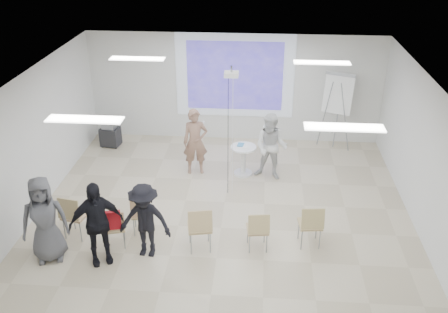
# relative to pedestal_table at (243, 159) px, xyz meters

# --- Properties ---
(floor) EXTENTS (8.00, 9.00, 0.10)m
(floor) POSITION_rel_pedestal_table_xyz_m (-0.35, -2.36, -0.48)
(floor) COLOR beige
(floor) RESTS_ON ground
(ceiling) EXTENTS (8.00, 9.00, 0.10)m
(ceiling) POSITION_rel_pedestal_table_xyz_m (-0.35, -2.36, 2.62)
(ceiling) COLOR white
(ceiling) RESTS_ON wall_back
(wall_back) EXTENTS (8.00, 0.10, 3.00)m
(wall_back) POSITION_rel_pedestal_table_xyz_m (-0.35, 2.19, 1.07)
(wall_back) COLOR silver
(wall_back) RESTS_ON floor
(wall_left) EXTENTS (0.10, 9.00, 3.00)m
(wall_left) POSITION_rel_pedestal_table_xyz_m (-4.40, -2.36, 1.07)
(wall_left) COLOR silver
(wall_left) RESTS_ON floor
(wall_right) EXTENTS (0.10, 9.00, 3.00)m
(wall_right) POSITION_rel_pedestal_table_xyz_m (3.70, -2.36, 1.07)
(wall_right) COLOR silver
(wall_right) RESTS_ON floor
(projection_halo) EXTENTS (3.20, 0.01, 2.30)m
(projection_halo) POSITION_rel_pedestal_table_xyz_m (-0.35, 2.13, 1.42)
(projection_halo) COLOR silver
(projection_halo) RESTS_ON wall_back
(projection_image) EXTENTS (2.60, 0.01, 1.90)m
(projection_image) POSITION_rel_pedestal_table_xyz_m (-0.35, 2.11, 1.42)
(projection_image) COLOR #4033AF
(projection_image) RESTS_ON wall_back
(pedestal_table) EXTENTS (0.72, 0.72, 0.78)m
(pedestal_table) POSITION_rel_pedestal_table_xyz_m (0.00, 0.00, 0.00)
(pedestal_table) COLOR silver
(pedestal_table) RESTS_ON floor
(player_left) EXTENTS (0.76, 0.58, 1.88)m
(player_left) POSITION_rel_pedestal_table_xyz_m (-1.17, 0.03, 0.51)
(player_left) COLOR #9A715E
(player_left) RESTS_ON floor
(player_right) EXTENTS (1.04, 0.91, 1.83)m
(player_right) POSITION_rel_pedestal_table_xyz_m (0.67, -0.11, 0.48)
(player_right) COLOR white
(player_right) RESTS_ON floor
(controller_left) EXTENTS (0.06, 0.12, 0.04)m
(controller_left) POSITION_rel_pedestal_table_xyz_m (-0.99, 0.28, 0.80)
(controller_left) COLOR white
(controller_left) RESTS_ON player_left
(controller_right) EXTENTS (0.07, 0.13, 0.04)m
(controller_right) POSITION_rel_pedestal_table_xyz_m (0.49, 0.14, 0.80)
(controller_right) COLOR white
(controller_right) RESTS_ON player_right
(chair_far_left) EXTENTS (0.53, 0.56, 0.96)m
(chair_far_left) POSITION_rel_pedestal_table_xyz_m (-3.21, -2.92, 0.13)
(chair_far_left) COLOR tan
(chair_far_left) RESTS_ON floor
(chair_left_mid) EXTENTS (0.49, 0.51, 0.84)m
(chair_left_mid) POSITION_rel_pedestal_table_xyz_m (-2.32, -3.17, 0.06)
(chair_left_mid) COLOR tan
(chair_left_mid) RESTS_ON floor
(chair_left_inner) EXTENTS (0.46, 0.49, 0.84)m
(chair_left_inner) POSITION_rel_pedestal_table_xyz_m (-1.91, -2.67, 0.07)
(chair_left_inner) COLOR tan
(chair_left_inner) RESTS_ON floor
(chair_center) EXTENTS (0.54, 0.57, 0.96)m
(chair_center) POSITION_rel_pedestal_table_xyz_m (-0.68, -3.14, 0.14)
(chair_center) COLOR tan
(chair_center) RESTS_ON floor
(chair_right_inner) EXTENTS (0.46, 0.49, 0.87)m
(chair_right_inner) POSITION_rel_pedestal_table_xyz_m (0.42, -3.05, 0.08)
(chair_right_inner) COLOR tan
(chair_right_inner) RESTS_ON floor
(chair_right_far) EXTENTS (0.48, 0.51, 0.93)m
(chair_right_far) POSITION_rel_pedestal_table_xyz_m (1.42, -2.84, 0.12)
(chair_right_far) COLOR tan
(chair_right_far) RESTS_ON floor
(red_jacket) EXTENTS (0.40, 0.19, 0.38)m
(red_jacket) POSITION_rel_pedestal_table_xyz_m (-2.34, -3.32, 0.29)
(red_jacket) COLOR #B1151D
(red_jacket) RESTS_ON chair_left_mid
(laptop) EXTENTS (0.34, 0.28, 0.02)m
(laptop) POSITION_rel_pedestal_table_xyz_m (-1.93, -2.58, 0.02)
(laptop) COLOR black
(laptop) RESTS_ON chair_left_inner
(audience_left) EXTENTS (1.29, 1.08, 1.90)m
(audience_left) POSITION_rel_pedestal_table_xyz_m (-2.50, -3.59, 0.52)
(audience_left) COLOR black
(audience_left) RESTS_ON floor
(audience_mid) EXTENTS (1.16, 0.70, 1.71)m
(audience_mid) POSITION_rel_pedestal_table_xyz_m (-1.67, -3.33, 0.42)
(audience_mid) COLOR black
(audience_mid) RESTS_ON floor
(audience_outer) EXTENTS (1.08, 0.88, 1.91)m
(audience_outer) POSITION_rel_pedestal_table_xyz_m (-3.46, -3.58, 0.52)
(audience_outer) COLOR #5A5A5F
(audience_outer) RESTS_ON floor
(flipchart_easel) EXTENTS (0.85, 0.68, 2.10)m
(flipchart_easel) POSITION_rel_pedestal_table_xyz_m (2.40, 1.72, 1.12)
(flipchart_easel) COLOR gray
(flipchart_easel) RESTS_ON floor
(av_cart) EXTENTS (0.55, 0.47, 0.74)m
(av_cart) POSITION_rel_pedestal_table_xyz_m (-3.72, 1.36, -0.09)
(av_cart) COLOR black
(av_cart) RESTS_ON floor
(ceiling_projector) EXTENTS (0.30, 0.25, 3.00)m
(ceiling_projector) POSITION_rel_pedestal_table_xyz_m (-0.25, -0.86, 2.26)
(ceiling_projector) COLOR white
(ceiling_projector) RESTS_ON ceiling
(fluor_panel_nw) EXTENTS (1.20, 0.30, 0.02)m
(fluor_panel_nw) POSITION_rel_pedestal_table_xyz_m (-2.35, -0.36, 2.54)
(fluor_panel_nw) COLOR white
(fluor_panel_nw) RESTS_ON ceiling
(fluor_panel_ne) EXTENTS (1.20, 0.30, 0.02)m
(fluor_panel_ne) POSITION_rel_pedestal_table_xyz_m (1.65, -0.36, 2.54)
(fluor_panel_ne) COLOR white
(fluor_panel_ne) RESTS_ON ceiling
(fluor_panel_sw) EXTENTS (1.20, 0.30, 0.02)m
(fluor_panel_sw) POSITION_rel_pedestal_table_xyz_m (-2.35, -3.86, 2.54)
(fluor_panel_sw) COLOR white
(fluor_panel_sw) RESTS_ON ceiling
(fluor_panel_se) EXTENTS (1.20, 0.30, 0.02)m
(fluor_panel_se) POSITION_rel_pedestal_table_xyz_m (1.65, -3.86, 2.54)
(fluor_panel_se) COLOR white
(fluor_panel_se) RESTS_ON ceiling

